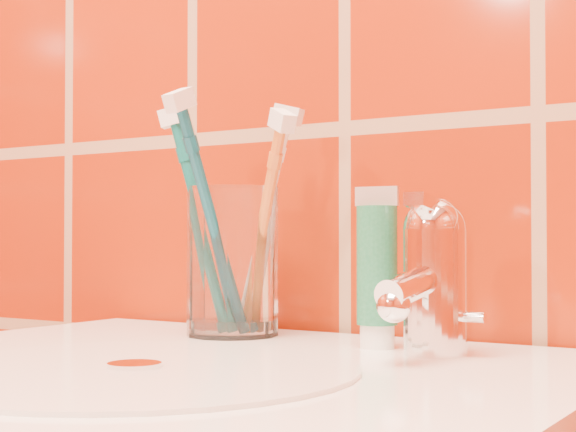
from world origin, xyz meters
The scene contains 7 objects.
glass_tumbler centered at (-0.07, 1.12, 0.92)m, with size 0.08×0.08×0.13m, color white.
toothpaste_tube centered at (0.08, 1.11, 0.91)m, with size 0.04×0.03×0.13m.
faucet centered at (0.14, 1.09, 0.91)m, with size 0.05×0.11×0.12m.
toothbrush_0 centered at (-0.03, 1.11, 0.95)m, with size 0.09×0.06×0.20m, color #C96A23, non-canonical shape.
toothbrush_1 centered at (-0.09, 1.10, 0.95)m, with size 0.07×0.05×0.21m, color #0B6162, non-canonical shape.
toothbrush_2 centered at (-0.05, 1.13, 0.95)m, with size 0.07×0.03×0.21m, color silver, non-canonical shape.
toothbrush_3 centered at (-0.06, 1.08, 0.95)m, with size 0.03×0.10×0.22m, color #0B4A61, non-canonical shape.
Camera 1 is at (0.40, 0.47, 0.94)m, focal length 55.00 mm.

